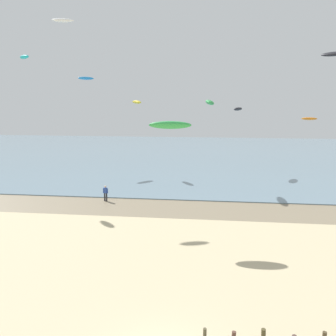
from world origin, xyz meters
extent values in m
cube|color=#84755B|center=(0.00, 22.11, 0.00)|extent=(120.00, 6.25, 0.01)
cube|color=slate|center=(0.00, 60.23, 0.05)|extent=(160.00, 70.00, 0.10)
cylinder|color=#4C4730|center=(1.55, 1.74, 0.38)|extent=(0.17, 0.17, 0.77)
cylinder|color=#232328|center=(-9.48, 23.99, 0.44)|extent=(0.16, 0.16, 0.88)
cylinder|color=#232328|center=(-9.70, 24.01, 0.44)|extent=(0.16, 0.16, 0.88)
cube|color=#2D4CA5|center=(-9.59, 24.00, 1.18)|extent=(0.38, 0.26, 0.60)
sphere|color=beige|center=(-9.59, 24.00, 1.60)|extent=(0.22, 0.22, 0.22)
cylinder|color=#2D4CA5|center=(-9.35, 23.98, 1.13)|extent=(0.09, 0.09, 0.52)
cylinder|color=#2D4CA5|center=(-9.82, 24.03, 1.13)|extent=(0.09, 0.09, 0.52)
ellipsoid|color=orange|center=(16.30, 45.32, 7.98)|extent=(2.42, 1.20, 0.58)
ellipsoid|color=#19B2B7|center=(-19.12, 26.57, 15.41)|extent=(2.13, 2.19, 0.38)
ellipsoid|color=black|center=(17.32, 39.10, 16.72)|extent=(3.50, 2.91, 0.89)
ellipsoid|color=green|center=(-1.63, 15.69, 8.75)|extent=(3.42, 1.39, 0.90)
ellipsoid|color=black|center=(5.34, 42.34, 9.49)|extent=(1.95, 3.16, 0.60)
ellipsoid|color=#2384D1|center=(-17.69, 42.22, 14.06)|extent=(2.44, 2.63, 0.56)
ellipsoid|color=yellow|center=(-9.33, 39.75, 10.49)|extent=(2.30, 2.88, 0.64)
ellipsoid|color=white|center=(-13.94, 25.34, 18.84)|extent=(2.37, 1.34, 0.39)
ellipsoid|color=green|center=(1.28, 32.63, 10.46)|extent=(1.24, 3.44, 0.89)
camera|label=1|loc=(1.70, -12.74, 10.57)|focal=38.83mm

